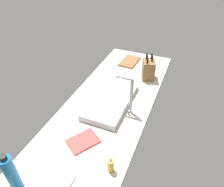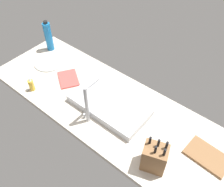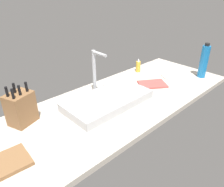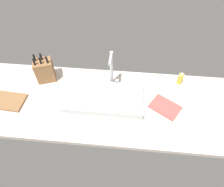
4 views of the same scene
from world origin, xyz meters
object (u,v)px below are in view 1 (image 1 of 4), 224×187
(dinner_plate, at_px, (55,174))
(water_bottle, at_px, (11,174))
(dish_towel, at_px, (83,141))
(sink_basin, at_px, (111,101))
(soap_bottle, at_px, (111,165))
(knife_block, at_px, (148,70))
(cutting_board, at_px, (130,61))
(faucet, at_px, (130,93))

(dinner_plate, bearing_deg, water_bottle, -45.87)
(dish_towel, bearing_deg, dinner_plate, -7.30)
(sink_basin, xyz_separation_m, soap_bottle, (0.57, 0.23, 0.02))
(knife_block, height_order, cutting_board, knife_block)
(knife_block, relative_size, water_bottle, 0.84)
(soap_bottle, bearing_deg, sink_basin, -157.81)
(sink_basin, height_order, faucet, faucet)
(faucet, xyz_separation_m, water_bottle, (0.82, -0.37, -0.05))
(knife_block, relative_size, soap_bottle, 1.97)
(sink_basin, xyz_separation_m, dish_towel, (0.44, -0.02, -0.02))
(sink_basin, relative_size, dinner_plate, 2.30)
(soap_bottle, relative_size, water_bottle, 0.43)
(knife_block, xyz_separation_m, soap_bottle, (1.06, 0.05, -0.04))
(cutting_board, distance_m, soap_bottle, 1.32)
(sink_basin, distance_m, soap_bottle, 0.62)
(sink_basin, bearing_deg, dinner_plate, -4.54)
(cutting_board, xyz_separation_m, soap_bottle, (1.28, 0.31, 0.04))
(knife_block, relative_size, dish_towel, 1.17)
(faucet, relative_size, dinner_plate, 1.27)
(dish_towel, bearing_deg, knife_block, 167.85)
(sink_basin, bearing_deg, faucet, 76.85)
(faucet, distance_m, cutting_board, 0.81)
(water_bottle, height_order, dish_towel, water_bottle)
(cutting_board, relative_size, dish_towel, 1.28)
(soap_bottle, bearing_deg, knife_block, -177.05)
(dish_towel, bearing_deg, water_bottle, -23.30)
(soap_bottle, bearing_deg, cutting_board, -166.35)
(sink_basin, relative_size, knife_block, 2.39)
(knife_block, bearing_deg, sink_basin, -40.01)
(soap_bottle, bearing_deg, dish_towel, -116.65)
(knife_block, bearing_deg, dish_towel, -31.98)
(water_bottle, relative_size, dinner_plate, 1.14)
(faucet, distance_m, dinner_plate, 0.74)
(water_bottle, bearing_deg, dinner_plate, 134.13)
(faucet, bearing_deg, water_bottle, -23.99)
(dinner_plate, height_order, dish_towel, same)
(water_bottle, bearing_deg, faucet, 156.01)
(knife_block, bearing_deg, soap_bottle, -16.89)
(faucet, height_order, knife_block, faucet)
(knife_block, relative_size, dinner_plate, 0.96)
(faucet, bearing_deg, knife_block, 178.48)
(cutting_board, distance_m, dish_towel, 1.15)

